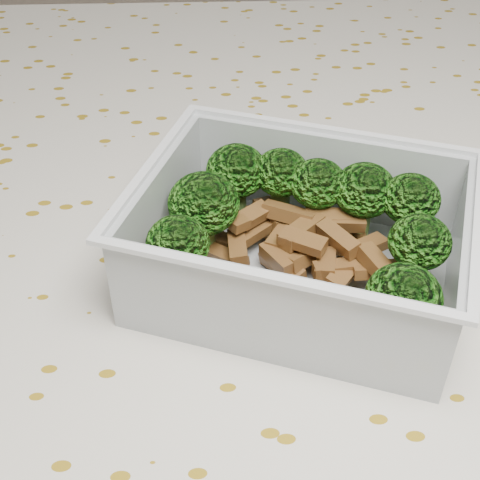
{
  "coord_description": "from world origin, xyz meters",
  "views": [
    {
      "loc": [
        -0.01,
        -0.32,
        1.05
      ],
      "look_at": [
        0.0,
        0.0,
        0.78
      ],
      "focal_mm": 50.0,
      "sensor_mm": 36.0,
      "label": 1
    }
  ],
  "objects": [
    {
      "name": "meat_pile",
      "position": [
        0.04,
        0.0,
        0.78
      ],
      "size": [
        0.12,
        0.09,
        0.03
      ],
      "color": "brown",
      "rests_on": "lunch_container"
    },
    {
      "name": "broccoli_florets",
      "position": [
        0.04,
        0.0,
        0.8
      ],
      "size": [
        0.18,
        0.16,
        0.06
      ],
      "color": "#608C3F",
      "rests_on": "lunch_container"
    },
    {
      "name": "dining_table",
      "position": [
        0.0,
        0.0,
        0.67
      ],
      "size": [
        1.4,
        0.9,
        0.75
      ],
      "color": "brown",
      "rests_on": "ground"
    },
    {
      "name": "lunch_container",
      "position": [
        0.04,
        -0.01,
        0.78
      ],
      "size": [
        0.24,
        0.21,
        0.07
      ],
      "color": "silver",
      "rests_on": "tablecloth"
    },
    {
      "name": "tablecloth",
      "position": [
        0.0,
        0.0,
        0.72
      ],
      "size": [
        1.46,
        0.96,
        0.19
      ],
      "color": "beige",
      "rests_on": "dining_table"
    },
    {
      "name": "sausage",
      "position": [
        0.03,
        -0.05,
        0.78
      ],
      "size": [
        0.17,
        0.07,
        0.03
      ],
      "color": "#BB6124",
      "rests_on": "lunch_container"
    }
  ]
}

